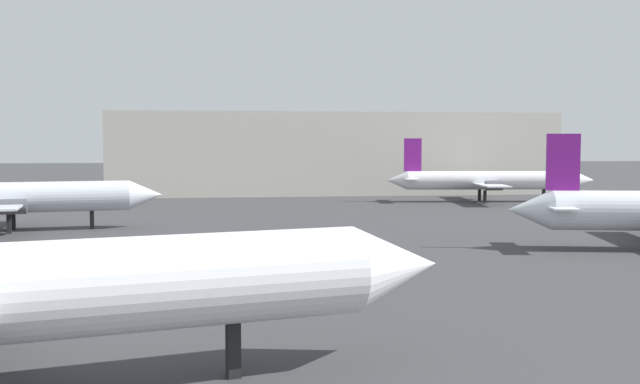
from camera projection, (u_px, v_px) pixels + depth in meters
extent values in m
cone|color=white|center=(395.00, 266.00, 28.46)|extent=(4.38, 4.13, 3.36)
cube|color=black|center=(233.00, 350.00, 26.29)|extent=(0.58, 0.58, 2.06)
cone|color=silver|center=(529.00, 210.00, 57.96)|extent=(4.13, 3.88, 3.23)
cube|color=silver|center=(557.00, 206.00, 57.77)|extent=(3.37, 7.26, 0.13)
cube|color=purple|center=(563.00, 162.00, 57.49)|extent=(2.66, 0.78, 4.59)
cylinder|color=silver|center=(22.00, 197.00, 69.42)|extent=(20.50, 6.23, 3.01)
cone|color=silver|center=(146.00, 195.00, 72.78)|extent=(3.75, 3.50, 3.01)
cube|color=silver|center=(11.00, 202.00, 69.17)|extent=(5.90, 17.96, 0.19)
cylinder|color=#4C4C54|center=(21.00, 201.00, 72.57)|extent=(2.61, 1.82, 1.45)
cylinder|color=#4C4C54|center=(13.00, 207.00, 66.14)|extent=(2.61, 1.82, 1.45)
cube|color=black|center=(92.00, 220.00, 71.44)|extent=(0.46, 0.46, 1.82)
cube|color=black|center=(13.00, 221.00, 70.84)|extent=(0.46, 0.46, 1.82)
cube|color=black|center=(9.00, 224.00, 67.77)|extent=(0.46, 0.46, 1.82)
cylinder|color=white|center=(491.00, 180.00, 103.96)|extent=(24.69, 5.23, 2.70)
cone|color=white|center=(584.00, 180.00, 104.28)|extent=(3.23, 2.99, 2.70)
cone|color=white|center=(397.00, 180.00, 103.64)|extent=(3.23, 2.99, 2.70)
cube|color=white|center=(482.00, 183.00, 103.96)|extent=(5.27, 19.05, 0.19)
cube|color=white|center=(410.00, 179.00, 103.67)|extent=(2.59, 6.83, 0.13)
cube|color=purple|center=(413.00, 155.00, 103.44)|extent=(2.55, 0.50, 4.77)
cylinder|color=#4C4C54|center=(481.00, 183.00, 107.55)|extent=(2.52, 1.67, 1.43)
cylinder|color=#4C4C54|center=(494.00, 185.00, 100.42)|extent=(2.52, 1.67, 1.43)
cube|color=black|center=(544.00, 196.00, 104.30)|extent=(0.44, 0.44, 1.80)
cube|color=black|center=(479.00, 195.00, 105.67)|extent=(0.44, 0.44, 1.80)
cube|color=black|center=(485.00, 196.00, 102.51)|extent=(0.44, 0.44, 1.80)
cube|color=beige|center=(332.00, 153.00, 124.60)|extent=(74.16, 21.40, 13.61)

